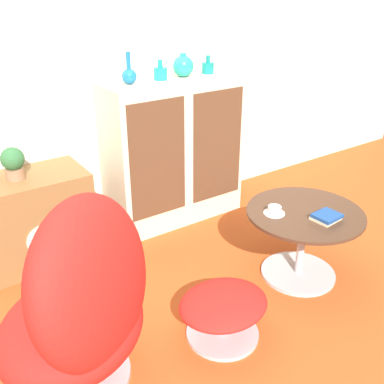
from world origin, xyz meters
TOP-DOWN VIEW (x-y plane):
  - ground_plane at (0.00, 0.00)m, footprint 12.00×12.00m
  - wall_back at (0.00, 1.36)m, footprint 6.40×0.06m
  - sideboard at (0.34, 1.14)m, footprint 0.95×0.40m
  - tv_console at (-0.68, 1.14)m, footprint 0.68×0.40m
  - egg_chair at (-0.78, 0.05)m, footprint 0.92×0.90m
  - ottoman at (-0.13, -0.05)m, footprint 0.45×0.38m
  - coffee_table at (0.55, 0.09)m, footprint 0.66×0.66m
  - vase_leftmost at (0.03, 1.14)m, footprint 0.09×0.09m
  - vase_inner_left at (0.26, 1.14)m, footprint 0.09×0.09m
  - vase_inner_right at (0.43, 1.14)m, footprint 0.14×0.14m
  - vase_rightmost at (0.63, 1.14)m, footprint 0.08×0.08m
  - potted_plant at (-0.73, 1.14)m, footprint 0.13×0.13m
  - teacup at (0.39, 0.17)m, footprint 0.12×0.12m
  - book_stack at (0.57, -0.04)m, footprint 0.15×0.13m

SIDE VIEW (x-z plane):
  - ground_plane at x=0.00m, z-range 0.00..0.00m
  - ottoman at x=-0.13m, z-range 0.05..0.28m
  - coffee_table at x=0.55m, z-range 0.07..0.49m
  - tv_console at x=-0.68m, z-range 0.00..0.56m
  - egg_chair at x=-0.78m, z-range -0.04..0.88m
  - book_stack at x=0.57m, z-range 0.43..0.46m
  - teacup at x=0.39m, z-range 0.42..0.47m
  - sideboard at x=0.34m, z-range 0.00..1.01m
  - potted_plant at x=-0.73m, z-range 0.57..0.76m
  - vase_rightmost at x=0.63m, z-range 0.99..1.11m
  - vase_inner_left at x=0.26m, z-range 0.99..1.12m
  - vase_leftmost at x=0.03m, z-range 0.97..1.16m
  - vase_inner_right at x=0.43m, z-range 1.01..1.16m
  - wall_back at x=0.00m, z-range 0.00..2.60m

